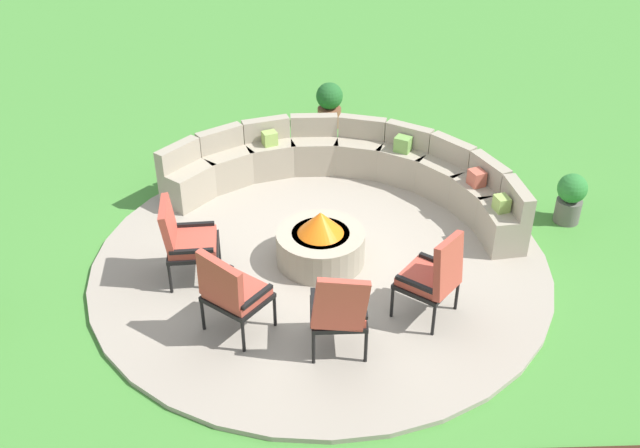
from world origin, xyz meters
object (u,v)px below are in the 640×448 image
(lounge_chair_front_left, at_px, (185,239))
(lounge_chair_back_right, at_px, (434,275))
(fire_pit, at_px, (321,243))
(potted_plant_0, at_px, (329,104))
(lounge_chair_back_left, at_px, (339,309))
(curved_stone_bench, at_px, (352,171))
(lounge_chair_front_right, at_px, (231,290))
(potted_plant_2, at_px, (571,197))

(lounge_chair_front_left, bearing_deg, lounge_chair_back_right, 69.69)
(fire_pit, xyz_separation_m, potted_plant_0, (0.28, 3.83, 0.07))
(lounge_chair_front_left, height_order, lounge_chair_back_left, lounge_chair_back_left)
(curved_stone_bench, distance_m, lounge_chair_front_left, 2.77)
(fire_pit, xyz_separation_m, lounge_chair_back_left, (0.13, -1.56, 0.28))
(fire_pit, distance_m, lounge_chair_back_right, 1.59)
(fire_pit, bearing_deg, lounge_chair_back_left, -85.38)
(fire_pit, distance_m, lounge_chair_front_right, 1.59)
(lounge_chair_front_right, relative_size, potted_plant_0, 1.44)
(lounge_chair_back_left, relative_size, potted_plant_2, 1.51)
(fire_pit, distance_m, potted_plant_0, 3.84)
(lounge_chair_front_left, distance_m, potted_plant_0, 4.48)
(curved_stone_bench, distance_m, lounge_chair_front_right, 3.20)
(fire_pit, bearing_deg, lounge_chair_back_right, -42.45)
(potted_plant_2, bearing_deg, curved_stone_bench, 164.51)
(fire_pit, xyz_separation_m, potted_plant_2, (3.25, 0.85, 0.05))
(fire_pit, xyz_separation_m, lounge_chair_back_right, (1.15, -1.05, 0.29))
(lounge_chair_front_left, relative_size, lounge_chair_back_right, 0.94)
(fire_pit, height_order, curved_stone_bench, curved_stone_bench)
(lounge_chair_back_left, height_order, potted_plant_2, lounge_chair_back_left)
(lounge_chair_front_left, xyz_separation_m, lounge_chair_front_right, (0.58, -0.97, 0.01))
(potted_plant_2, bearing_deg, lounge_chair_front_right, -153.62)
(lounge_chair_front_right, xyz_separation_m, potted_plant_0, (1.23, 5.07, -0.22))
(potted_plant_0, xyz_separation_m, potted_plant_2, (2.97, -2.98, -0.02))
(curved_stone_bench, distance_m, lounge_chair_back_right, 2.76)
(lounge_chair_back_left, distance_m, lounge_chair_back_right, 1.14)
(lounge_chair_front_right, xyz_separation_m, lounge_chair_back_right, (2.11, 0.18, 0.00))
(lounge_chair_back_right, relative_size, potted_plant_2, 1.54)
(lounge_chair_back_right, bearing_deg, fire_pit, 85.61)
(lounge_chair_front_right, bearing_deg, potted_plant_0, 115.02)
(lounge_chair_back_right, distance_m, potted_plant_0, 4.97)
(curved_stone_bench, distance_m, lounge_chair_back_left, 3.20)
(lounge_chair_front_left, distance_m, lounge_chair_back_left, 2.11)
(fire_pit, height_order, potted_plant_0, fire_pit)
(fire_pit, xyz_separation_m, curved_stone_bench, (0.49, 1.62, 0.06))
(curved_stone_bench, height_order, lounge_chair_front_right, lounge_chair_front_right)
(lounge_chair_front_right, xyz_separation_m, lounge_chair_back_left, (1.08, -0.32, -0.01))
(lounge_chair_back_left, bearing_deg, curved_stone_bench, 83.06)
(lounge_chair_front_left, height_order, lounge_chair_front_right, lounge_chair_front_right)
(fire_pit, height_order, lounge_chair_back_right, lounge_chair_back_right)
(lounge_chair_back_left, bearing_deg, lounge_chair_back_right, 25.64)
(lounge_chair_front_left, xyz_separation_m, lounge_chair_back_left, (1.66, -1.29, 0.01))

